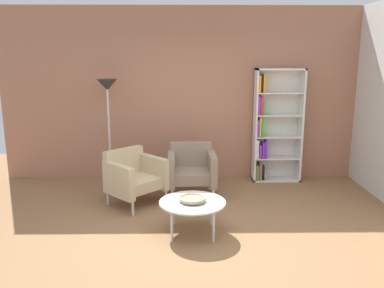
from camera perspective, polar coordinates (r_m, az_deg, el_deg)
The scene contains 8 objects.
ground_plane at distance 4.84m, azimuth 0.19°, elevation -13.27°, with size 8.32×8.32×0.00m, color olive.
brick_back_panel at distance 6.84m, azimuth -0.17°, elevation 7.05°, with size 6.40×0.12×2.90m, color #A87056.
bookshelf_tall at distance 6.86m, azimuth 11.44°, elevation 2.48°, with size 0.80×0.30×1.90m.
coffee_table_low at distance 4.82m, azimuth 0.06°, elevation -8.54°, with size 0.80×0.80×0.40m.
decorative_bowl at distance 4.80m, azimuth 0.06°, elevation -7.82°, with size 0.32×0.32×0.05m.
armchair_by_bookshelf at distance 6.10m, azimuth -0.07°, elevation -3.53°, with size 0.74×0.69×0.78m.
armchair_near_window at distance 5.80m, azimuth -8.34°, elevation -4.54°, with size 0.95×0.95×0.78m.
floor_lamp_torchiere at distance 6.54m, azimuth -11.96°, elevation 6.51°, with size 0.32×0.32×1.74m.
Camera 1 is at (-0.08, -4.35, 2.11)m, focal length 37.34 mm.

